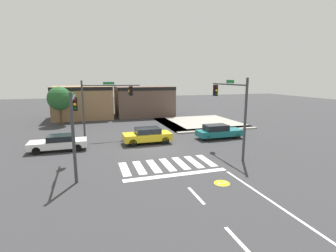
{
  "coord_description": "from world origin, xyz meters",
  "views": [
    {
      "loc": [
        -5.08,
        -20.81,
        6.04
      ],
      "look_at": [
        1.35,
        -0.32,
        1.92
      ],
      "focal_mm": 27.27,
      "sensor_mm": 36.0,
      "label": 1
    }
  ],
  "objects_px": {
    "traffic_signal_southwest": "(74,116)",
    "roadside_tree": "(59,99)",
    "car_teal": "(219,131)",
    "traffic_signal_northwest": "(105,98)",
    "traffic_signal_southeast": "(231,102)",
    "car_white": "(59,143)",
    "car_yellow": "(147,135)"
  },
  "relations": [
    {
      "from": "traffic_signal_southwest",
      "to": "roadside_tree",
      "type": "relative_size",
      "value": 1.12
    },
    {
      "from": "car_teal",
      "to": "traffic_signal_southwest",
      "type": "bearing_deg",
      "value": -158.36
    },
    {
      "from": "traffic_signal_northwest",
      "to": "traffic_signal_southeast",
      "type": "height_order",
      "value": "traffic_signal_southeast"
    },
    {
      "from": "traffic_signal_northwest",
      "to": "traffic_signal_southeast",
      "type": "relative_size",
      "value": 0.96
    },
    {
      "from": "car_white",
      "to": "car_yellow",
      "type": "height_order",
      "value": "car_yellow"
    },
    {
      "from": "traffic_signal_northwest",
      "to": "traffic_signal_southwest",
      "type": "relative_size",
      "value": 1.05
    },
    {
      "from": "traffic_signal_northwest",
      "to": "car_white",
      "type": "relative_size",
      "value": 1.27
    },
    {
      "from": "car_teal",
      "to": "roadside_tree",
      "type": "distance_m",
      "value": 20.3
    },
    {
      "from": "car_white",
      "to": "roadside_tree",
      "type": "distance_m",
      "value": 12.73
    },
    {
      "from": "traffic_signal_southeast",
      "to": "traffic_signal_northwest",
      "type": "bearing_deg",
      "value": 45.36
    },
    {
      "from": "car_teal",
      "to": "roadside_tree",
      "type": "height_order",
      "value": "roadside_tree"
    },
    {
      "from": "traffic_signal_southwest",
      "to": "car_white",
      "type": "height_order",
      "value": "traffic_signal_southwest"
    },
    {
      "from": "car_white",
      "to": "car_yellow",
      "type": "relative_size",
      "value": 1.04
    },
    {
      "from": "car_teal",
      "to": "roadside_tree",
      "type": "bearing_deg",
      "value": 141.26
    },
    {
      "from": "traffic_signal_southwest",
      "to": "roadside_tree",
      "type": "height_order",
      "value": "traffic_signal_southwest"
    },
    {
      "from": "traffic_signal_northwest",
      "to": "traffic_signal_southwest",
      "type": "xyz_separation_m",
      "value": [
        -2.54,
        -9.28,
        -0.36
      ]
    },
    {
      "from": "traffic_signal_southwest",
      "to": "car_teal",
      "type": "distance_m",
      "value": 14.48
    },
    {
      "from": "traffic_signal_northwest",
      "to": "traffic_signal_southeast",
      "type": "distance_m",
      "value": 12.63
    },
    {
      "from": "traffic_signal_northwest",
      "to": "car_yellow",
      "type": "height_order",
      "value": "traffic_signal_northwest"
    },
    {
      "from": "traffic_signal_southeast",
      "to": "roadside_tree",
      "type": "bearing_deg",
      "value": 38.87
    },
    {
      "from": "car_teal",
      "to": "car_yellow",
      "type": "xyz_separation_m",
      "value": [
        -7.22,
        0.28,
        0.05
      ]
    },
    {
      "from": "traffic_signal_southeast",
      "to": "car_yellow",
      "type": "height_order",
      "value": "traffic_signal_southeast"
    },
    {
      "from": "roadside_tree",
      "to": "traffic_signal_southeast",
      "type": "bearing_deg",
      "value": -51.13
    },
    {
      "from": "traffic_signal_northwest",
      "to": "roadside_tree",
      "type": "xyz_separation_m",
      "value": [
        -5.06,
        8.55,
        -0.59
      ]
    },
    {
      "from": "car_white",
      "to": "roadside_tree",
      "type": "height_order",
      "value": "roadside_tree"
    },
    {
      "from": "traffic_signal_northwest",
      "to": "traffic_signal_southwest",
      "type": "distance_m",
      "value": 9.63
    },
    {
      "from": "traffic_signal_southwest",
      "to": "car_yellow",
      "type": "xyz_separation_m",
      "value": [
        5.96,
        5.51,
        -2.85
      ]
    },
    {
      "from": "car_teal",
      "to": "car_white",
      "type": "xyz_separation_m",
      "value": [
        -14.81,
        0.19,
        -0.04
      ]
    },
    {
      "from": "car_yellow",
      "to": "traffic_signal_southeast",
      "type": "bearing_deg",
      "value": -42.54
    },
    {
      "from": "traffic_signal_southeast",
      "to": "traffic_signal_southwest",
      "type": "height_order",
      "value": "traffic_signal_southeast"
    },
    {
      "from": "traffic_signal_southeast",
      "to": "car_teal",
      "type": "distance_m",
      "value": 6.13
    },
    {
      "from": "traffic_signal_southwest",
      "to": "roadside_tree",
      "type": "distance_m",
      "value": 18.0
    }
  ]
}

